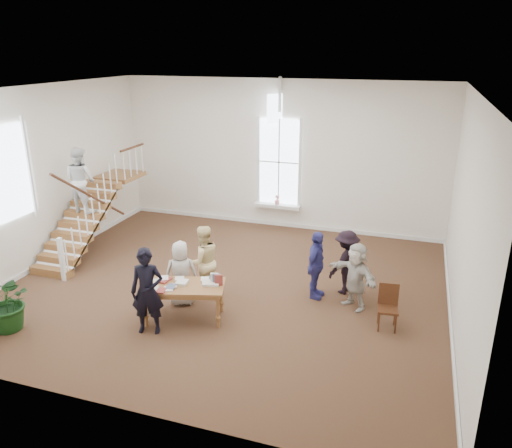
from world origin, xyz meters
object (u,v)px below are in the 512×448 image
(woman_cluster_b, at_px, (346,262))
(floor_plant, at_px, (8,302))
(police_officer, at_px, (147,291))
(side_chair, at_px, (388,304))
(person_yellow, at_px, (203,261))
(library_table, at_px, (183,289))
(woman_cluster_c, at_px, (356,276))
(elderly_woman, at_px, (181,273))
(woman_cluster_a, at_px, (316,265))

(woman_cluster_b, relative_size, floor_plant, 1.26)
(police_officer, height_order, side_chair, police_officer)
(police_officer, height_order, person_yellow, police_officer)
(person_yellow, relative_size, side_chair, 1.82)
(police_officer, bearing_deg, woman_cluster_b, 24.60)
(woman_cluster_b, bearing_deg, police_officer, -16.09)
(police_officer, relative_size, woman_cluster_b, 1.18)
(police_officer, height_order, floor_plant, police_officer)
(floor_plant, bearing_deg, woman_cluster_b, 31.23)
(library_table, xyz_separation_m, woman_cluster_b, (2.98, 2.25, 0.05))
(person_yellow, bearing_deg, police_officer, 33.46)
(person_yellow, height_order, woman_cluster_c, person_yellow)
(woman_cluster_c, bearing_deg, elderly_woman, -125.29)
(elderly_woman, xyz_separation_m, person_yellow, (0.30, 0.50, 0.11))
(person_yellow, bearing_deg, side_chair, 134.93)
(woman_cluster_b, bearing_deg, floor_plant, -25.17)
(woman_cluster_b, bearing_deg, elderly_woman, -29.96)
(police_officer, distance_m, floor_plant, 2.80)
(elderly_woman, bearing_deg, side_chair, 163.43)
(side_chair, bearing_deg, library_table, -172.70)
(police_officer, bearing_deg, person_yellow, 61.42)
(person_yellow, xyz_separation_m, woman_cluster_b, (3.02, 1.15, -0.09))
(elderly_woman, xyz_separation_m, woman_cluster_a, (2.72, 1.20, 0.06))
(police_officer, relative_size, woman_cluster_c, 1.19)
(elderly_woman, relative_size, woman_cluster_b, 0.97)
(woman_cluster_a, relative_size, woman_cluster_b, 1.04)
(police_officer, bearing_deg, elderly_woman, 69.72)
(library_table, height_order, floor_plant, floor_plant)
(police_officer, bearing_deg, side_chair, 4.62)
(woman_cluster_c, height_order, floor_plant, woman_cluster_c)
(woman_cluster_c, height_order, side_chair, woman_cluster_c)
(police_officer, bearing_deg, woman_cluster_a, 25.29)
(library_table, xyz_separation_m, woman_cluster_c, (3.28, 1.60, 0.04))
(elderly_woman, xyz_separation_m, side_chair, (4.35, 0.40, -0.22))
(woman_cluster_a, height_order, side_chair, woman_cluster_a)
(woman_cluster_a, bearing_deg, woman_cluster_c, -96.07)
(elderly_woman, bearing_deg, woman_cluster_b, -175.38)
(library_table, relative_size, woman_cluster_c, 1.23)
(library_table, bearing_deg, floor_plant, -171.27)
(library_table, bearing_deg, police_officer, -140.34)
(library_table, height_order, side_chair, side_chair)
(woman_cluster_a, xyz_separation_m, floor_plant, (-5.49, -3.24, -0.19))
(elderly_woman, distance_m, woman_cluster_c, 3.75)
(person_yellow, relative_size, woman_cluster_b, 1.12)
(police_officer, xyz_separation_m, woman_cluster_c, (3.72, 2.25, -0.14))
(woman_cluster_b, xyz_separation_m, side_chair, (1.04, -1.25, -0.24))
(woman_cluster_c, bearing_deg, side_chair, 0.08)
(elderly_woman, height_order, woman_cluster_c, woman_cluster_c)
(woman_cluster_c, bearing_deg, person_yellow, -132.17)
(library_table, xyz_separation_m, elderly_woman, (-0.34, 0.60, 0.03))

